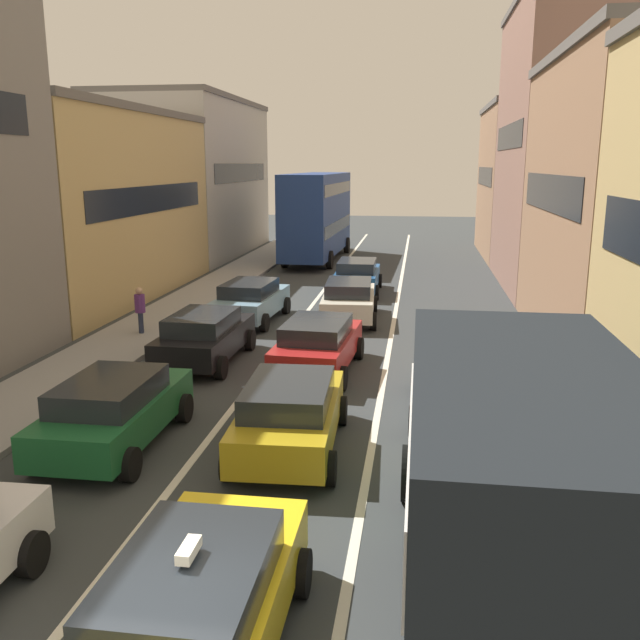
% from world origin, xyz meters
% --- Properties ---
extents(sidewalk_left, '(2.60, 64.00, 0.14)m').
position_xyz_m(sidewalk_left, '(-6.70, 20.00, 0.07)').
color(sidewalk_left, '#959595').
rests_on(sidewalk_left, ground).
extents(lane_stripe_left, '(0.16, 60.00, 0.01)m').
position_xyz_m(lane_stripe_left, '(-1.70, 20.00, 0.01)').
color(lane_stripe_left, silver).
rests_on(lane_stripe_left, ground).
extents(lane_stripe_right, '(0.16, 60.00, 0.01)m').
position_xyz_m(lane_stripe_right, '(1.70, 20.00, 0.01)').
color(lane_stripe_right, silver).
rests_on(lane_stripe_right, ground).
extents(building_row_left, '(7.20, 43.90, 12.90)m').
position_xyz_m(building_row_left, '(-12.00, 20.36, 5.27)').
color(building_row_left, gray).
rests_on(building_row_left, ground).
extents(building_row_right, '(7.20, 43.90, 12.67)m').
position_xyz_m(building_row_right, '(9.90, 22.85, 5.03)').
color(building_row_right, '#9E7556').
rests_on(building_row_right, ground).
extents(removalist_box_truck, '(2.70, 7.71, 3.58)m').
position_xyz_m(removalist_box_truck, '(3.70, 2.59, 1.97)').
color(removalist_box_truck, '#1E5933').
rests_on(removalist_box_truck, ground).
extents(taxi_centre_lane_front, '(2.07, 4.30, 1.66)m').
position_xyz_m(taxi_centre_lane_front, '(0.19, 1.18, 0.80)').
color(taxi_centre_lane_front, yellow).
rests_on(taxi_centre_lane_front, ground).
extents(sedan_centre_lane_second, '(2.21, 4.37, 1.49)m').
position_xyz_m(sedan_centre_lane_second, '(0.09, 7.25, 0.80)').
color(sedan_centre_lane_second, '#B29319').
rests_on(sedan_centre_lane_second, ground).
extents(wagon_left_lane_second, '(2.07, 4.30, 1.49)m').
position_xyz_m(wagon_left_lane_second, '(-3.45, 6.93, 0.80)').
color(wagon_left_lane_second, '#19592D').
rests_on(wagon_left_lane_second, ground).
extents(hatchback_centre_lane_third, '(2.27, 4.40, 1.49)m').
position_xyz_m(hatchback_centre_lane_third, '(-0.14, 12.53, 0.80)').
color(hatchback_centre_lane_third, '#A51E1E').
rests_on(hatchback_centre_lane_third, ground).
extents(sedan_left_lane_third, '(2.13, 4.34, 1.49)m').
position_xyz_m(sedan_left_lane_third, '(-3.49, 12.96, 0.80)').
color(sedan_left_lane_third, black).
rests_on(sedan_left_lane_third, ground).
extents(coupe_centre_lane_fourth, '(2.25, 4.39, 1.49)m').
position_xyz_m(coupe_centre_lane_fourth, '(0.05, 18.93, 0.80)').
color(coupe_centre_lane_fourth, beige).
rests_on(coupe_centre_lane_fourth, ground).
extents(sedan_left_lane_fourth, '(2.28, 4.40, 1.49)m').
position_xyz_m(sedan_left_lane_fourth, '(-3.46, 18.27, 0.80)').
color(sedan_left_lane_fourth, '#759EB7').
rests_on(sedan_left_lane_fourth, ground).
extents(sedan_centre_lane_fifth, '(2.10, 4.32, 1.49)m').
position_xyz_m(sedan_centre_lane_fifth, '(-0.14, 24.31, 0.80)').
color(sedan_centre_lane_fifth, '#194C8C').
rests_on(sedan_centre_lane_fifth, ground).
extents(sedan_right_lane_behind_truck, '(2.08, 4.31, 1.49)m').
position_xyz_m(sedan_right_lane_behind_truck, '(3.46, 9.80, 0.80)').
color(sedan_right_lane_behind_truck, gray).
rests_on(sedan_right_lane_behind_truck, ground).
extents(bus_mid_queue_primary, '(3.01, 10.56, 5.06)m').
position_xyz_m(bus_mid_queue_primary, '(-3.43, 34.36, 2.83)').
color(bus_mid_queue_primary, navy).
rests_on(bus_mid_queue_primary, ground).
extents(pedestrian_near_kerb, '(0.34, 0.51, 1.66)m').
position_xyz_m(pedestrian_near_kerb, '(-6.53, 15.58, 0.95)').
color(pedestrian_near_kerb, '#262D47').
rests_on(pedestrian_near_kerb, ground).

